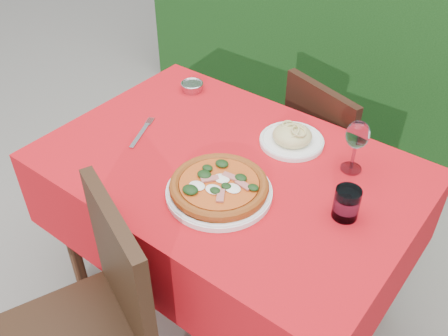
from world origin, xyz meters
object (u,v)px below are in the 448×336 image
Objects in this scene: chair_far at (329,153)px; pasta_plate at (292,138)px; water_glass at (346,205)px; wine_glass at (357,137)px; steel_ramekin at (192,87)px; fork at (140,135)px; chair_near at (96,315)px; pizza_plate at (219,188)px.

chair_far is 0.47m from pasta_plate.
wine_glass is (-0.09, 0.22, 0.09)m from water_glass.
pasta_plate is 2.27× the size of water_glass.
pasta_plate reaches higher than steel_ramekin.
pasta_plate is (0.01, -0.37, 0.29)m from chair_far.
pasta_plate is 1.06× the size of fork.
chair_near is at bearing 100.10° from chair_far.
pasta_plate is 0.53m from steel_ramekin.
fork is (-0.31, 0.52, 0.23)m from chair_near.
pasta_plate is 1.21× the size of wine_glass.
water_glass reaches higher than pasta_plate.
pasta_plate is at bearing 108.47° from chair_far.
fork is (-0.46, -0.30, -0.02)m from pasta_plate.
wine_glass is 0.88× the size of fork.
fork is at bearing 170.30° from pizza_plate.
chair_far is (0.14, 1.19, -0.04)m from chair_near.
wine_glass is at bearing 86.99° from chair_near.
water_glass is (0.36, 0.15, 0.02)m from pizza_plate.
steel_ramekin is at bearing 161.20° from water_glass.
wine_glass is 0.77m from steel_ramekin.
chair_far reaches higher than pasta_plate.
chair_far reaches higher than pizza_plate.
wine_glass is (0.24, -0.01, 0.11)m from pasta_plate.
chair_near reaches higher than pasta_plate.
chair_near is 1.08× the size of chair_far.
pasta_plate is at bearing -7.23° from steel_ramekin.
water_glass is 0.53× the size of wine_glass.
water_glass is 0.89m from steel_ramekin.
wine_glass reaches higher than fork.
wine_glass is 0.77m from fork.
pizza_plate is 0.39m from water_glass.
pizza_plate is 1.77× the size of fork.
pizza_plate is 3.77× the size of water_glass.
pizza_plate is (-0.02, -0.75, 0.30)m from chair_far.
pasta_plate is (0.15, 0.82, 0.25)m from chair_near.
chair_near is 2.36× the size of pizza_plate.
chair_near is at bearing -100.42° from pasta_plate.
steel_ramekin is (-0.37, 0.89, 0.25)m from chair_near.
chair_near is 10.57× the size of steel_ramekin.
water_glass is at bearing -68.37° from wine_glass.
pizza_plate is at bearing -126.17° from wine_glass.
wine_glass is at bearing 53.83° from pizza_plate.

